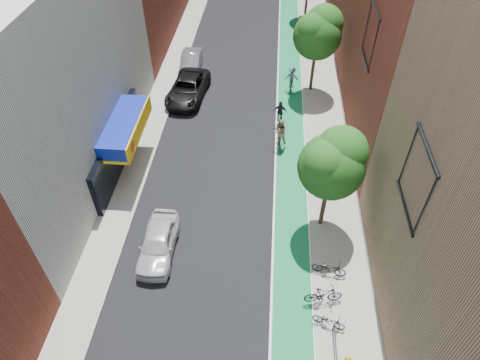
% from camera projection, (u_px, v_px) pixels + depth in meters
% --- Properties ---
extents(bike_lane, '(2.00, 68.00, 0.01)m').
position_uv_depth(bike_lane, '(290.00, 77.00, 35.68)').
color(bike_lane, '#126A46').
rests_on(bike_lane, ground).
extents(sidewalk_left, '(2.00, 68.00, 0.15)m').
position_uv_depth(sidewalk_left, '(172.00, 71.00, 36.20)').
color(sidewalk_left, gray).
rests_on(sidewalk_left, ground).
extents(sidewalk_right, '(3.00, 68.00, 0.15)m').
position_uv_depth(sidewalk_right, '(320.00, 77.00, 35.49)').
color(sidewalk_right, gray).
rests_on(sidewalk_right, ground).
extents(building_left_white, '(8.00, 20.00, 12.00)m').
position_uv_depth(building_left_white, '(29.00, 81.00, 23.75)').
color(building_left_white, silver).
rests_on(building_left_white, ground).
extents(tree_near, '(3.40, 3.36, 6.42)m').
position_uv_depth(tree_near, '(333.00, 162.00, 20.88)').
color(tree_near, '#332619').
rests_on(tree_near, ground).
extents(tree_mid, '(3.55, 3.53, 6.74)m').
position_uv_depth(tree_mid, '(318.00, 32.00, 30.78)').
color(tree_mid, '#332619').
rests_on(tree_mid, ground).
extents(parked_car_white, '(1.78, 4.32, 1.46)m').
position_uv_depth(parked_car_white, '(158.00, 243.00, 22.24)').
color(parked_car_white, silver).
rests_on(parked_car_white, ground).
extents(parked_car_black, '(3.10, 5.78, 1.54)m').
position_uv_depth(parked_car_black, '(188.00, 88.00, 32.95)').
color(parked_car_black, black).
rests_on(parked_car_black, ground).
extents(parked_car_silver, '(1.70, 4.49, 1.46)m').
position_uv_depth(parked_car_silver, '(191.00, 63.00, 35.92)').
color(parked_car_silver, gray).
rests_on(parked_car_silver, ground).
extents(cyclist_lane_near, '(0.98, 1.53, 2.21)m').
position_uv_depth(cyclist_lane_near, '(280.00, 135.00, 28.34)').
color(cyclist_lane_near, black).
rests_on(cyclist_lane_near, ground).
extents(cyclist_lane_mid, '(1.01, 1.71, 2.00)m').
position_uv_depth(cyclist_lane_mid, '(280.00, 117.00, 30.26)').
color(cyclist_lane_mid, black).
rests_on(cyclist_lane_mid, ground).
extents(cyclist_lane_far, '(1.07, 1.69, 1.95)m').
position_uv_depth(cyclist_lane_far, '(291.00, 80.00, 33.63)').
color(cyclist_lane_far, black).
rests_on(cyclist_lane_far, ground).
extents(parked_bike_near, '(1.60, 0.94, 0.80)m').
position_uv_depth(parked_bike_near, '(329.00, 321.00, 19.29)').
color(parked_bike_near, black).
rests_on(parked_bike_near, sidewalk_right).
extents(parked_bike_mid, '(1.90, 0.79, 1.11)m').
position_uv_depth(parked_bike_mid, '(323.00, 295.00, 20.06)').
color(parked_bike_mid, black).
rests_on(parked_bike_mid, sidewalk_right).
extents(parked_bike_far, '(1.80, 0.92, 0.90)m').
position_uv_depth(parked_bike_far, '(329.00, 268.00, 21.27)').
color(parked_bike_far, black).
rests_on(parked_bike_far, sidewalk_right).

